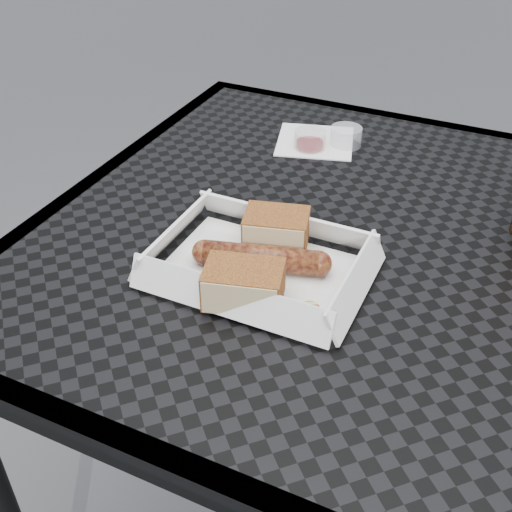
{
  "coord_description": "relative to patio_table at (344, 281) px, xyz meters",
  "views": [
    {
      "loc": [
        0.18,
        -0.66,
        1.21
      ],
      "look_at": [
        -0.07,
        -0.13,
        0.78
      ],
      "focal_mm": 45.0,
      "sensor_mm": 36.0,
      "label": 1
    }
  ],
  "objects": [
    {
      "name": "napkin",
      "position": [
        -0.13,
        0.23,
        0.08
      ],
      "size": [
        0.15,
        0.15,
        0.0
      ],
      "primitive_type": "cube",
      "rotation": [
        0.0,
        0.0,
        0.28
      ],
      "color": "white",
      "rests_on": "patio_table"
    },
    {
      "name": "patio_table",
      "position": [
        0.0,
        0.0,
        0.0
      ],
      "size": [
        0.8,
        0.8,
        0.74
      ],
      "color": "black",
      "rests_on": "ground"
    },
    {
      "name": "condiment_cup_empty",
      "position": [
        -0.09,
        0.24,
        0.09
      ],
      "size": [
        0.05,
        0.05,
        0.03
      ],
      "primitive_type": "cylinder",
      "color": "silver",
      "rests_on": "patio_table"
    },
    {
      "name": "condiment_cup_sauce",
      "position": [
        -0.13,
        0.21,
        0.09
      ],
      "size": [
        0.05,
        0.05,
        0.03
      ],
      "primitive_type": "cylinder",
      "color": "maroon",
      "rests_on": "patio_table"
    },
    {
      "name": "bread_near",
      "position": [
        -0.07,
        -0.07,
        0.1
      ],
      "size": [
        0.09,
        0.07,
        0.05
      ],
      "primitive_type": "cube",
      "rotation": [
        0.0,
        0.0,
        0.27
      ],
      "color": "brown",
      "rests_on": "food_tray"
    },
    {
      "name": "veg_garnish",
      "position": [
        -0.0,
        -0.17,
        0.08
      ],
      "size": [
        0.03,
        0.03,
        0.0
      ],
      "color": "#E9380A",
      "rests_on": "food_tray"
    },
    {
      "name": "bratwurst",
      "position": [
        -0.07,
        -0.12,
        0.1
      ],
      "size": [
        0.16,
        0.07,
        0.03
      ],
      "rotation": [
        0.0,
        0.0,
        0.27
      ],
      "color": "brown",
      "rests_on": "food_tray"
    },
    {
      "name": "food_tray",
      "position": [
        -0.07,
        -0.12,
        0.08
      ],
      "size": [
        0.22,
        0.15,
        0.0
      ],
      "primitive_type": "cube",
      "color": "white",
      "rests_on": "patio_table"
    },
    {
      "name": "bread_far",
      "position": [
        -0.06,
        -0.18,
        0.1
      ],
      "size": [
        0.1,
        0.08,
        0.04
      ],
      "primitive_type": "cube",
      "rotation": [
        0.0,
        0.0,
        0.27
      ],
      "color": "brown",
      "rests_on": "food_tray"
    }
  ]
}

